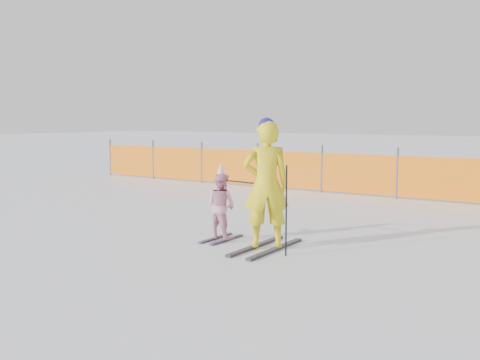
% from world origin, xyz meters
% --- Properties ---
extents(ground, '(120.00, 120.00, 0.00)m').
position_xyz_m(ground, '(0.00, 0.00, 0.00)').
color(ground, white).
rests_on(ground, ground).
extents(adult, '(0.81, 1.50, 1.95)m').
position_xyz_m(adult, '(0.49, 0.46, 0.98)').
color(adult, black).
rests_on(adult, ground).
extents(child, '(0.55, 0.84, 1.23)m').
position_xyz_m(child, '(-0.41, 0.57, 0.57)').
color(child, black).
rests_on(child, ground).
extents(ski_poles, '(1.24, 0.32, 1.29)m').
position_xyz_m(ski_poles, '(0.64, 0.34, 0.76)').
color(ski_poles, black).
rests_on(ski_poles, ground).
extents(safety_fence, '(16.06, 0.06, 1.25)m').
position_xyz_m(safety_fence, '(-1.48, 6.62, 0.56)').
color(safety_fence, '#595960').
rests_on(safety_fence, ground).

